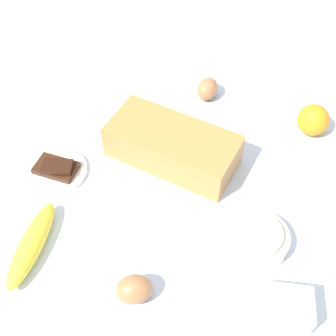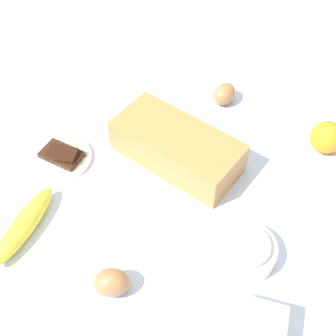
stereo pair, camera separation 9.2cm
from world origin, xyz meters
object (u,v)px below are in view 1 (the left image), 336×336
at_px(chocolate_plate, 57,170).
at_px(flour_bowl, 257,237).
at_px(banana, 32,244).
at_px(butter_block, 283,309).
at_px(orange_fruit, 313,120).
at_px(egg_near_butter, 134,289).
at_px(egg_beside_bowl, 206,89).
at_px(loaf_pan, 173,146).

bearing_deg(chocolate_plate, flour_bowl, -3.14).
bearing_deg(banana, butter_block, 4.32).
xyz_separation_m(orange_fruit, butter_block, (0.02, -0.46, -0.01)).
height_order(egg_near_butter, chocolate_plate, egg_near_butter).
height_order(orange_fruit, butter_block, orange_fruit).
height_order(banana, egg_beside_bowl, egg_beside_bowl).
bearing_deg(egg_near_butter, orange_fruit, 66.15).
xyz_separation_m(flour_bowl, orange_fruit, (0.05, 0.34, 0.01)).
bearing_deg(butter_block, chocolate_plate, 164.22).
relative_size(flour_bowl, butter_block, 1.34).
bearing_deg(butter_block, orange_fruit, 92.57).
xyz_separation_m(flour_bowl, chocolate_plate, (-0.45, 0.02, -0.02)).
xyz_separation_m(flour_bowl, egg_near_butter, (-0.18, -0.18, -0.00)).
height_order(loaf_pan, egg_near_butter, loaf_pan).
height_order(orange_fruit, egg_near_butter, orange_fruit).
relative_size(loaf_pan, banana, 1.55).
height_order(flour_bowl, chocolate_plate, flour_bowl).
height_order(butter_block, egg_beside_bowl, butter_block).
relative_size(loaf_pan, chocolate_plate, 2.27).
xyz_separation_m(loaf_pan, egg_near_butter, (0.05, -0.33, -0.02)).
bearing_deg(loaf_pan, flour_bowl, -25.91).
relative_size(flour_bowl, egg_near_butter, 1.86).
relative_size(loaf_pan, butter_block, 3.28).
bearing_deg(flour_bowl, loaf_pan, 146.07).
height_order(orange_fruit, chocolate_plate, orange_fruit).
bearing_deg(egg_near_butter, egg_beside_bowl, 93.96).
relative_size(banana, egg_near_butter, 2.92).
bearing_deg(butter_block, loaf_pan, 137.39).
bearing_deg(egg_beside_bowl, orange_fruit, -6.97).
bearing_deg(egg_near_butter, chocolate_plate, 143.29).
bearing_deg(egg_beside_bowl, loaf_pan, -92.29).
xyz_separation_m(flour_bowl, banana, (-0.39, -0.16, -0.01)).
bearing_deg(egg_near_butter, loaf_pan, 98.20).
distance_m(butter_block, egg_near_butter, 0.26).
bearing_deg(loaf_pan, egg_beside_bowl, 95.73).
bearing_deg(flour_bowl, chocolate_plate, 176.86).
bearing_deg(loaf_pan, banana, -110.91).
bearing_deg(loaf_pan, orange_fruit, 42.74).
distance_m(banana, egg_beside_bowl, 0.56).
bearing_deg(egg_near_butter, flour_bowl, 44.65).
relative_size(butter_block, chocolate_plate, 0.69).
bearing_deg(egg_near_butter, butter_block, 12.09).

